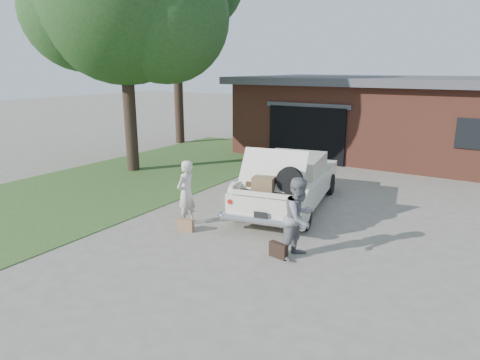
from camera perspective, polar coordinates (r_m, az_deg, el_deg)
The scene contains 9 objects.
ground at distance 9.99m, azimuth -1.83°, elevation -6.86°, with size 90.00×90.00×0.00m, color gray.
grass_strip at distance 15.56m, azimuth -12.61°, elevation 0.76°, with size 6.00×16.00×0.02m, color #2D4C1E.
house at distance 19.74m, azimuth 19.69°, elevation 8.07°, with size 12.80×7.80×3.30m.
tree_left at distance 15.96m, azimuth -15.13°, elevation 21.63°, with size 6.69×5.82×8.89m.
sedan at distance 11.59m, azimuth 6.58°, elevation -0.21°, with size 2.66×5.04×1.81m.
woman_left at distance 10.30m, azimuth -7.21°, elevation -1.69°, with size 0.57×0.38×1.57m, color beige.
woman_right at distance 8.52m, azimuth 7.90°, elevation -5.02°, with size 0.80×0.62×1.64m, color slate.
suitcase_left at distance 10.03m, azimuth -7.25°, elevation -5.98°, with size 0.38×0.12×0.30m, color #976F4D.
suitcase_right at distance 8.67m, azimuth 5.15°, elevation -9.31°, with size 0.40×0.13×0.31m, color black.
Camera 1 is at (5.18, -7.71, 3.68)m, focal length 32.00 mm.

